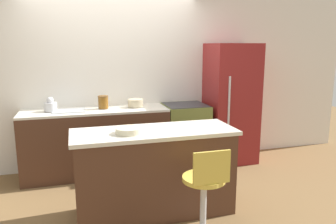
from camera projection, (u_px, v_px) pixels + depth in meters
ground_plane at (122, 179)px, 4.52m from camera, size 14.00×14.00×0.00m
wall_back at (113, 80)px, 4.87m from camera, size 8.00×0.06×2.60m
back_counter at (97, 142)px, 4.64m from camera, size 2.01×0.60×0.94m
kitchen_island at (155, 172)px, 3.54m from camera, size 1.73×0.64×0.93m
oven_range at (185, 135)px, 5.01m from camera, size 0.64×0.61×0.94m
refrigerator at (231, 104)px, 5.10m from camera, size 0.72×0.66×1.84m
stool_chair at (205, 196)px, 2.99m from camera, size 0.40×0.40×0.93m
kettle at (50, 106)px, 4.41m from camera, size 0.17×0.17×0.19m
mixing_bowl at (135, 103)px, 4.73m from camera, size 0.22×0.22×0.11m
canister_jar at (103, 102)px, 4.60m from camera, size 0.15×0.15×0.18m
fruit_bowl at (129, 130)px, 3.31m from camera, size 0.27×0.27×0.06m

